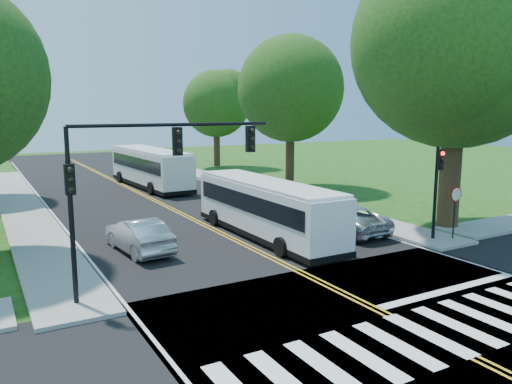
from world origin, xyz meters
TOP-DOWN VIEW (x-y plane):
  - ground at (0.00, 0.00)m, footprint 140.00×140.00m
  - road at (0.00, 18.00)m, footprint 14.00×96.00m
  - cross_road at (0.00, 0.00)m, footprint 60.00×12.00m
  - center_line at (0.00, 22.00)m, footprint 0.36×70.00m
  - edge_line_w at (-6.80, 22.00)m, footprint 0.12×70.00m
  - edge_line_e at (6.80, 22.00)m, footprint 0.12×70.00m
  - crosswalk at (0.00, -0.50)m, footprint 12.60×3.00m
  - stop_bar at (3.50, 1.60)m, footprint 6.60×0.40m
  - sidewalk_nw at (-8.30, 25.00)m, footprint 2.60×40.00m
  - sidewalk_ne at (8.30, 25.00)m, footprint 2.60×40.00m
  - tree_ne_big at (11.00, 8.00)m, footprint 10.80×10.80m
  - tree_east_mid at (11.50, 24.00)m, footprint 8.40×8.40m
  - tree_east_far at (12.50, 40.00)m, footprint 7.20×7.20m
  - signal_nw at (-5.86, 6.43)m, footprint 7.15×0.46m
  - signal_ne at (8.20, 6.44)m, footprint 0.30×0.46m
  - stop_sign at (9.00, 5.98)m, footprint 0.76×0.08m
  - bus_lead at (1.62, 11.17)m, footprint 2.64×10.81m
  - bus_follow at (1.69, 29.71)m, footprint 3.34×12.10m
  - hatchback at (-4.63, 11.64)m, footprint 2.01×4.68m
  - suv at (5.53, 9.87)m, footprint 2.48×5.22m
  - dark_sedan at (5.71, 14.33)m, footprint 3.20×5.10m

SIDE VIEW (x-z plane):
  - ground at x=0.00m, z-range 0.00..0.00m
  - road at x=0.00m, z-range 0.00..0.01m
  - cross_road at x=0.00m, z-range 0.00..0.01m
  - center_line at x=0.00m, z-range 0.01..0.02m
  - edge_line_w at x=-6.80m, z-range 0.01..0.02m
  - edge_line_e at x=6.80m, z-range 0.01..0.02m
  - crosswalk at x=0.00m, z-range 0.01..0.02m
  - stop_bar at x=3.50m, z-range 0.01..0.02m
  - sidewalk_nw at x=-8.30m, z-range 0.00..0.15m
  - sidewalk_ne at x=8.30m, z-range 0.00..0.15m
  - dark_sedan at x=5.71m, z-range 0.01..1.39m
  - suv at x=5.53m, z-range 0.01..1.45m
  - hatchback at x=-4.63m, z-range 0.01..1.51m
  - bus_lead at x=1.62m, z-range 0.09..2.88m
  - bus_follow at x=1.69m, z-range 0.10..3.20m
  - stop_sign at x=9.00m, z-range 0.77..3.30m
  - signal_ne at x=8.20m, z-range 0.76..5.16m
  - signal_nw at x=-5.86m, z-range 1.55..7.21m
  - tree_east_far at x=12.50m, z-range 1.69..12.03m
  - tree_east_mid at x=11.50m, z-range 1.89..13.82m
  - tree_ne_big at x=11.00m, z-range 2.17..17.08m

